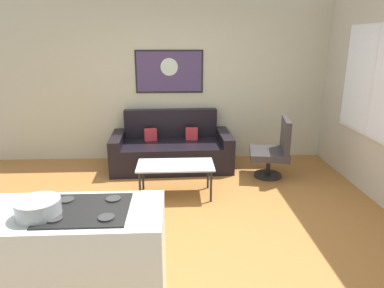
% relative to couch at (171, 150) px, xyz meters
% --- Properties ---
extents(ground, '(6.40, 6.40, 0.04)m').
position_rel_couch_xyz_m(ground, '(0.07, -1.94, -0.31)').
color(ground, '#9A632E').
extents(back_wall, '(6.40, 0.05, 2.80)m').
position_rel_couch_xyz_m(back_wall, '(0.07, 0.49, 1.11)').
color(back_wall, '#B6B296').
rests_on(back_wall, ground).
extents(couch, '(1.95, 0.97, 0.91)m').
position_rel_couch_xyz_m(couch, '(0.00, 0.00, 0.00)').
color(couch, black).
rests_on(couch, ground).
extents(coffee_table, '(1.02, 0.51, 0.45)m').
position_rel_couch_xyz_m(coffee_table, '(0.06, -1.13, 0.12)').
color(coffee_table, silver).
rests_on(coffee_table, ground).
extents(armchair, '(0.67, 0.69, 0.92)m').
position_rel_couch_xyz_m(armchair, '(1.57, -0.53, 0.15)').
color(armchair, black).
rests_on(armchair, ground).
extents(kitchen_counter, '(1.68, 0.63, 0.92)m').
position_rel_couch_xyz_m(kitchen_counter, '(-0.87, -3.24, 0.16)').
color(kitchen_counter, silver).
rests_on(kitchen_counter, ground).
extents(mixing_bowl, '(0.30, 0.30, 0.12)m').
position_rel_couch_xyz_m(mixing_bowl, '(-0.86, -3.31, 0.67)').
color(mixing_bowl, '#919898').
rests_on(mixing_bowl, kitchen_counter).
extents(wall_painting, '(1.13, 0.03, 0.71)m').
position_rel_couch_xyz_m(wall_painting, '(-0.02, 0.45, 1.23)').
color(wall_painting, black).
extents(window, '(0.03, 1.53, 1.47)m').
position_rel_couch_xyz_m(window, '(2.65, -1.04, 1.22)').
color(window, silver).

